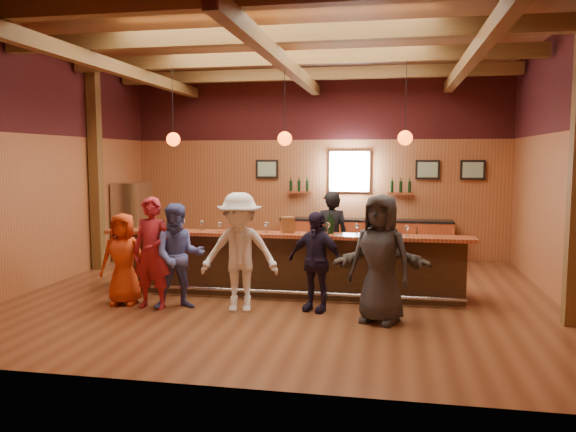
{
  "coord_description": "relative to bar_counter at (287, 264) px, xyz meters",
  "views": [
    {
      "loc": [
        1.82,
        -9.41,
        2.39
      ],
      "look_at": [
        0.0,
        0.3,
        1.35
      ],
      "focal_mm": 35.0,
      "sensor_mm": 36.0,
      "label": 1
    }
  ],
  "objects": [
    {
      "name": "framed_pictures",
      "position": [
        1.65,
        3.79,
        1.58
      ],
      "size": [
        5.35,
        0.05,
        0.45
      ],
      "color": "black",
      "rests_on": "room"
    },
    {
      "name": "window",
      "position": [
        0.78,
        3.8,
        1.53
      ],
      "size": [
        0.95,
        0.09,
        0.95
      ],
      "color": "silver",
      "rests_on": "room"
    },
    {
      "name": "glass_a",
      "position": [
        -2.4,
        -0.26,
        0.72
      ],
      "size": [
        0.08,
        0.08,
        0.18
      ],
      "color": "silver",
      "rests_on": "bar_counter"
    },
    {
      "name": "customer_denim",
      "position": [
        -1.49,
        -1.33,
        0.31
      ],
      "size": [
        1.0,
        0.9,
        1.67
      ],
      "primitive_type": "imported",
      "rotation": [
        0.0,
        0.0,
        0.4
      ],
      "color": "#495193",
      "rests_on": "ground"
    },
    {
      "name": "customer_dark",
      "position": [
        1.65,
        -1.5,
        0.41
      ],
      "size": [
        1.06,
        0.87,
        1.87
      ],
      "primitive_type": "imported",
      "rotation": [
        0.0,
        0.0,
        -0.35
      ],
      "color": "#29282B",
      "rests_on": "ground"
    },
    {
      "name": "room",
      "position": [
        -0.02,
        -0.09,
        2.69
      ],
      "size": [
        9.04,
        9.0,
        4.52
      ],
      "color": "#603019",
      "rests_on": "ground"
    },
    {
      "name": "customer_orange",
      "position": [
        -2.48,
        -1.24,
        0.22
      ],
      "size": [
        0.78,
        0.56,
        1.49
      ],
      "primitive_type": "imported",
      "rotation": [
        0.0,
        0.0,
        0.12
      ],
      "color": "#C13912",
      "rests_on": "ground"
    },
    {
      "name": "glass_c",
      "position": [
        -1.49,
        -0.23,
        0.72
      ],
      "size": [
        0.08,
        0.08,
        0.18
      ],
      "color": "silver",
      "rests_on": "bar_counter"
    },
    {
      "name": "customer_navy",
      "position": [
        0.64,
        -1.06,
        0.26
      ],
      "size": [
        0.99,
        0.65,
        1.56
      ],
      "primitive_type": "imported",
      "rotation": [
        0.0,
        0.0,
        -0.32
      ],
      "color": "black",
      "rests_on": "ground"
    },
    {
      "name": "stainless_fridge",
      "position": [
        -4.12,
        2.45,
        0.38
      ],
      "size": [
        0.7,
        0.7,
        1.8
      ],
      "primitive_type": "cube",
      "color": "silver",
      "rests_on": "ground"
    },
    {
      "name": "customer_redvest",
      "position": [
        -1.92,
        -1.37,
        0.36
      ],
      "size": [
        0.68,
        0.47,
        1.77
      ],
      "primitive_type": "imported",
      "rotation": [
        0.0,
        0.0,
        -0.07
      ],
      "color": "maroon",
      "rests_on": "ground"
    },
    {
      "name": "back_bar_cabinet",
      "position": [
        1.18,
        3.57,
        -0.05
      ],
      "size": [
        4.0,
        0.52,
        0.95
      ],
      "color": "maroon",
      "rests_on": "ground"
    },
    {
      "name": "bar_counter",
      "position": [
        0.0,
        0.0,
        0.0
      ],
      "size": [
        6.3,
        1.07,
        1.11
      ],
      "color": "black",
      "rests_on": "ground"
    },
    {
      "name": "customer_white",
      "position": [
        -0.51,
        -1.28,
        0.4
      ],
      "size": [
        1.28,
        0.85,
        1.85
      ],
      "primitive_type": "imported",
      "rotation": [
        0.0,
        0.0,
        0.14
      ],
      "color": "silver",
      "rests_on": "ground"
    },
    {
      "name": "wine_shelves",
      "position": [
        0.78,
        3.73,
        1.1
      ],
      "size": [
        3.0,
        0.18,
        0.3
      ],
      "color": "maroon",
      "rests_on": "room"
    },
    {
      "name": "glass_f",
      "position": [
        0.75,
        -0.34,
        0.73
      ],
      "size": [
        0.09,
        0.09,
        0.2
      ],
      "color": "silver",
      "rests_on": "bar_counter"
    },
    {
      "name": "glass_h",
      "position": [
        2.03,
        -0.33,
        0.72
      ],
      "size": [
        0.08,
        0.08,
        0.18
      ],
      "color": "silver",
      "rests_on": "bar_counter"
    },
    {
      "name": "bottle_a",
      "position": [
        0.76,
        -0.22,
        0.73
      ],
      "size": [
        0.08,
        0.08,
        0.35
      ],
      "color": "black",
      "rests_on": "bar_counter"
    },
    {
      "name": "glass_e",
      "position": [
        -0.31,
        -0.28,
        0.72
      ],
      "size": [
        0.08,
        0.08,
        0.18
      ],
      "color": "silver",
      "rests_on": "bar_counter"
    },
    {
      "name": "bottle_b",
      "position": [
        0.8,
        -0.24,
        0.72
      ],
      "size": [
        0.07,
        0.07,
        0.33
      ],
      "color": "black",
      "rests_on": "bar_counter"
    },
    {
      "name": "glass_b",
      "position": [
        -1.79,
        -0.35,
        0.73
      ],
      "size": [
        0.09,
        0.09,
        0.19
      ],
      "color": "silver",
      "rests_on": "bar_counter"
    },
    {
      "name": "glass_g",
      "position": [
        1.23,
        -0.31,
        0.72
      ],
      "size": [
        0.08,
        0.08,
        0.19
      ],
      "color": "silver",
      "rests_on": "bar_counter"
    },
    {
      "name": "bartender",
      "position": [
        0.68,
        0.81,
        0.36
      ],
      "size": [
        0.7,
        0.51,
        1.76
      ],
      "primitive_type": "imported",
      "rotation": [
        0.0,
        0.0,
        3.29
      ],
      "color": "black",
      "rests_on": "ground"
    },
    {
      "name": "ice_bucket",
      "position": [
        0.06,
        -0.23,
        0.72
      ],
      "size": [
        0.24,
        0.24,
        0.27
      ],
      "primitive_type": "cylinder",
      "color": "olive",
      "rests_on": "bar_counter"
    },
    {
      "name": "pendant_lights",
      "position": [
        -0.02,
        -0.15,
        2.19
      ],
      "size": [
        4.24,
        0.24,
        1.37
      ],
      "color": "black",
      "rests_on": "room"
    },
    {
      "name": "customer_brown",
      "position": [
        1.66,
        -1.29,
        0.26
      ],
      "size": [
        1.47,
        0.53,
        1.57
      ],
      "primitive_type": "imported",
      "rotation": [
        0.0,
        0.0,
        0.05
      ],
      "color": "#504940",
      "rests_on": "ground"
    },
    {
      "name": "glass_d",
      "position": [
        -1.11,
        -0.41,
        0.72
      ],
      "size": [
        0.08,
        0.08,
        0.18
      ],
      "color": "silver",
      "rests_on": "bar_counter"
    }
  ]
}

